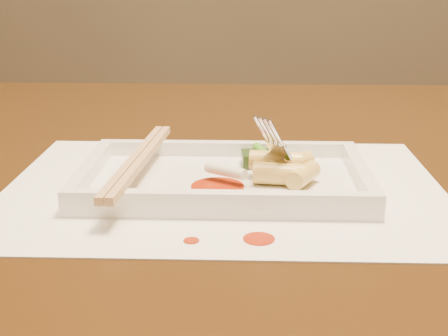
{
  "coord_description": "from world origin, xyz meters",
  "views": [
    {
      "loc": [
        0.06,
        -0.62,
        0.95
      ],
      "look_at": [
        0.04,
        -0.08,
        0.77
      ],
      "focal_mm": 50.0,
      "sensor_mm": 36.0,
      "label": 1
    }
  ],
  "objects_px": {
    "table": "(189,249)",
    "chopstick_a": "(134,159)",
    "plate_base": "(224,182)",
    "placemat": "(224,187)",
    "fork": "(302,95)"
  },
  "relations": [
    {
      "from": "chopstick_a",
      "to": "fork",
      "type": "distance_m",
      "value": 0.16
    },
    {
      "from": "chopstick_a",
      "to": "fork",
      "type": "relative_size",
      "value": 1.56
    },
    {
      "from": "placemat",
      "to": "plate_base",
      "type": "relative_size",
      "value": 1.54
    },
    {
      "from": "table",
      "to": "plate_base",
      "type": "distance_m",
      "value": 0.14
    },
    {
      "from": "plate_base",
      "to": "fork",
      "type": "height_order",
      "value": "fork"
    },
    {
      "from": "placemat",
      "to": "chopstick_a",
      "type": "height_order",
      "value": "chopstick_a"
    },
    {
      "from": "fork",
      "to": "plate_base",
      "type": "bearing_deg",
      "value": -165.58
    },
    {
      "from": "chopstick_a",
      "to": "table",
      "type": "bearing_deg",
      "value": 63.23
    },
    {
      "from": "placemat",
      "to": "table",
      "type": "bearing_deg",
      "value": 117.32
    },
    {
      "from": "table",
      "to": "chopstick_a",
      "type": "relative_size",
      "value": 6.42
    },
    {
      "from": "table",
      "to": "chopstick_a",
      "type": "bearing_deg",
      "value": -116.77
    },
    {
      "from": "plate_base",
      "to": "table",
      "type": "bearing_deg",
      "value": 117.32
    },
    {
      "from": "table",
      "to": "plate_base",
      "type": "bearing_deg",
      "value": -62.68
    },
    {
      "from": "fork",
      "to": "placemat",
      "type": "bearing_deg",
      "value": -165.58
    },
    {
      "from": "table",
      "to": "plate_base",
      "type": "xyz_separation_m",
      "value": [
        0.04,
        -0.08,
        0.11
      ]
    }
  ]
}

